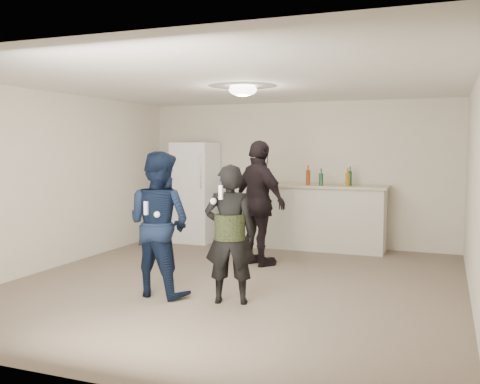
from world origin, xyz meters
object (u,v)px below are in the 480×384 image
(fridge, at_px, (195,192))
(spectator, at_px, (259,203))
(counter, at_px, (307,218))
(man, at_px, (159,224))
(shaker, at_px, (249,179))
(woman, at_px, (230,234))

(fridge, bearing_deg, spectator, -40.09)
(counter, xyz_separation_m, man, (-0.90, -3.43, 0.31))
(counter, height_order, fridge, fridge)
(shaker, distance_m, spectator, 1.59)
(counter, distance_m, man, 3.56)
(fridge, bearing_deg, shaker, -2.20)
(man, height_order, spectator, spectator)
(shaker, distance_m, man, 3.33)
(shaker, xyz_separation_m, spectator, (0.67, -1.42, -0.26))
(shaker, bearing_deg, man, -88.32)
(shaker, bearing_deg, woman, -73.45)
(counter, height_order, spectator, spectator)
(counter, distance_m, fridge, 2.09)
(counter, relative_size, woman, 1.69)
(shaker, bearing_deg, fridge, 177.80)
(shaker, height_order, man, man)
(counter, xyz_separation_m, shaker, (-1.00, -0.11, 0.65))
(spectator, bearing_deg, shaker, -32.60)
(spectator, bearing_deg, woman, 131.47)
(counter, relative_size, fridge, 1.44)
(counter, distance_m, shaker, 1.20)
(man, bearing_deg, shaker, -80.49)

